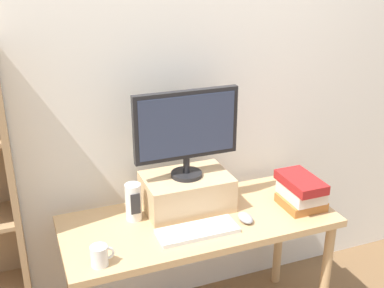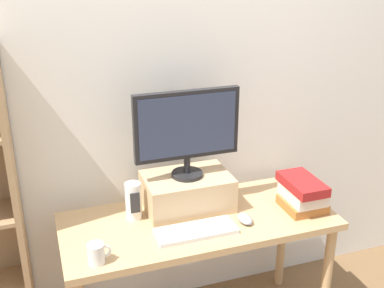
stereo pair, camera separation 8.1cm
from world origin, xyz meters
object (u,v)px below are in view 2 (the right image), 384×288
book_stack (303,194)px  computer_monitor (187,129)px  keyboard (196,231)px  riser_box (187,192)px  coffee_mug (97,253)px  desk (199,234)px  desk_speaker (133,201)px  computer_mouse (245,219)px

book_stack → computer_monitor: bearing=159.9°
computer_monitor → keyboard: size_ratio=1.38×
riser_box → coffee_mug: (-0.51, -0.33, -0.04)m
computer_monitor → coffee_mug: bearing=-147.5°
desk → book_stack: 0.56m
keyboard → desk_speaker: 0.34m
riser_box → coffee_mug: bearing=-147.3°
riser_box → book_stack: 0.58m
desk → computer_mouse: 0.25m
computer_mouse → coffee_mug: (-0.73, -0.09, 0.03)m
coffee_mug → desk_speaker: bearing=53.5°
computer_monitor → keyboard: bearing=-99.2°
riser_box → coffee_mug: riser_box is taller
desk → computer_monitor: (-0.02, 0.12, 0.52)m
coffee_mug → desk_speaker: desk_speaker is taller
keyboard → riser_box: bearing=80.9°
computer_monitor → desk_speaker: 0.44m
computer_mouse → book_stack: (0.33, 0.03, 0.06)m
riser_box → desk_speaker: desk_speaker is taller
computer_mouse → book_stack: size_ratio=0.39×
book_stack → desk_speaker: 0.85m
computer_mouse → computer_monitor: bearing=133.1°
desk → computer_mouse: size_ratio=12.89×
coffee_mug → computer_monitor: bearing=32.5°
desk → book_stack: bearing=-8.1°
coffee_mug → desk_speaker: 0.39m
riser_box → keyboard: (-0.04, -0.25, -0.08)m
desk → riser_box: (-0.02, 0.13, 0.18)m
keyboard → coffee_mug: coffee_mug is taller
desk_speaker → keyboard: bearing=-43.5°
book_stack → desk_speaker: (-0.83, 0.18, 0.01)m
computer_mouse → coffee_mug: size_ratio=1.02×
keyboard → computer_mouse: computer_mouse is taller
desk → coffee_mug: bearing=-159.2°
desk → desk_speaker: size_ratio=7.10×
keyboard → coffee_mug: size_ratio=3.72×
computer_monitor → coffee_mug: 0.72m
computer_monitor → book_stack: bearing=-20.1°
desk_speaker → riser_box: bearing=3.8°
riser_box → desk_speaker: size_ratio=2.30×
desk → riser_box: riser_box is taller
desk → desk_speaker: desk_speaker is taller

